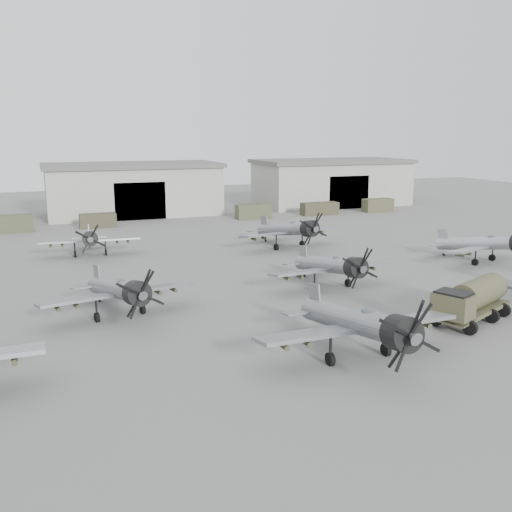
{
  "coord_description": "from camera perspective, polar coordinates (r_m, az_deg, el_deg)",
  "views": [
    {
      "loc": [
        -15.27,
        -36.04,
        13.65
      ],
      "look_at": [
        3.22,
        12.05,
        2.5
      ],
      "focal_mm": 40.0,
      "sensor_mm": 36.0,
      "label": 1
    }
  ],
  "objects": [
    {
      "name": "aircraft_far_0",
      "position": [
        66.7,
        -16.29,
        1.67
      ],
      "size": [
        11.11,
        10.0,
        4.44
      ],
      "rotation": [
        0.0,
        0.0,
        -0.06
      ],
      "color": "gray",
      "rests_on": "ground"
    },
    {
      "name": "support_truck_7",
      "position": [
        103.53,
        12.08,
        5.0
      ],
      "size": [
        5.36,
        2.2,
        2.28
      ],
      "primitive_type": "cube",
      "color": "#48482F",
      "rests_on": "ground"
    },
    {
      "name": "aircraft_mid_1",
      "position": [
        43.76,
        -13.48,
        -3.37
      ],
      "size": [
        11.92,
        10.73,
        4.74
      ],
      "rotation": [
        0.0,
        0.0,
        0.21
      ],
      "color": "gray",
      "rests_on": "ground"
    },
    {
      "name": "support_truck_5",
      "position": [
        92.86,
        -0.28,
        4.48
      ],
      "size": [
        5.67,
        2.2,
        2.32
      ],
      "primitive_type": "cube",
      "color": "#43482F",
      "rests_on": "ground"
    },
    {
      "name": "support_truck_6",
      "position": [
        97.77,
        6.38,
        4.73
      ],
      "size": [
        6.41,
        2.2,
        2.11
      ],
      "primitive_type": "cube",
      "color": "#3B3B27",
      "rests_on": "ground"
    },
    {
      "name": "hangar_center",
      "position": [
        99.62,
        -12.2,
        6.59
      ],
      "size": [
        29.0,
        14.8,
        8.7
      ],
      "color": "#B0B0A5",
      "rests_on": "ground"
    },
    {
      "name": "aircraft_mid_2",
      "position": [
        50.83,
        7.68,
        -1.0
      ],
      "size": [
        11.73,
        10.56,
        4.68
      ],
      "rotation": [
        0.0,
        0.0,
        0.07
      ],
      "color": "gray",
      "rests_on": "ground"
    },
    {
      "name": "aircraft_near_1",
      "position": [
        35.15,
        10.47,
        -6.66
      ],
      "size": [
        13.16,
        11.84,
        5.28
      ],
      "rotation": [
        0.0,
        0.0,
        0.02
      ],
      "color": "gray",
      "rests_on": "ground"
    },
    {
      "name": "support_truck_2",
      "position": [
        87.01,
        -23.1,
        3.0
      ],
      "size": [
        5.25,
        2.2,
        2.41
      ],
      "primitive_type": "cube",
      "color": "#42472E",
      "rests_on": "ground"
    },
    {
      "name": "hangar_right",
      "position": [
        111.93,
        7.53,
        7.35
      ],
      "size": [
        29.0,
        14.8,
        8.7
      ],
      "color": "#B0B0A5",
      "rests_on": "ground"
    },
    {
      "name": "aircraft_far_1",
      "position": [
        68.38,
        3.44,
        2.65
      ],
      "size": [
        12.84,
        11.55,
        5.1
      ],
      "rotation": [
        0.0,
        0.0,
        0.2
      ],
      "color": "gray",
      "rests_on": "ground"
    },
    {
      "name": "ground",
      "position": [
        41.46,
        1.83,
        -7.02
      ],
      "size": [
        220.0,
        220.0,
        0.0
      ],
      "primitive_type": "plane",
      "color": "slate",
      "rests_on": "ground"
    },
    {
      "name": "support_truck_3",
      "position": [
        87.34,
        -15.54,
        3.45
      ],
      "size": [
        5.21,
        2.2,
        2.04
      ],
      "primitive_type": "cube",
      "color": "#3B3C27",
      "rests_on": "ground"
    },
    {
      "name": "aircraft_mid_3",
      "position": [
        65.32,
        22.03,
        1.14
      ],
      "size": [
        11.6,
        10.44,
        4.65
      ],
      "rotation": [
        0.0,
        0.0,
        0.32
      ],
      "color": "#A1A4AA",
      "rests_on": "ground"
    },
    {
      "name": "fuel_tanker",
      "position": [
        44.82,
        20.75,
        -4.0
      ],
      "size": [
        8.3,
        5.74,
        3.06
      ],
      "rotation": [
        0.0,
        0.0,
        0.42
      ],
      "color": "#48482F",
      "rests_on": "ground"
    }
  ]
}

